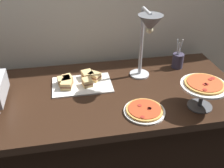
% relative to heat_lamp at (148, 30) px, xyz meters
% --- Properties ---
extents(back_wall, '(4.40, 0.04, 2.40)m').
position_rel_heat_lamp_xyz_m(back_wall, '(-0.33, 0.45, 0.06)').
color(back_wall, beige).
rests_on(back_wall, ground_plane).
extents(buffet_table, '(1.90, 0.84, 0.76)m').
position_rel_heat_lamp_xyz_m(buffet_table, '(-0.33, -0.05, -0.76)').
color(buffet_table, black).
rests_on(buffet_table, ground_plane).
extents(heat_lamp, '(0.15, 0.29, 0.50)m').
position_rel_heat_lamp_xyz_m(heat_lamp, '(0.00, 0.00, 0.00)').
color(heat_lamp, '#B7BABF').
rests_on(heat_lamp, buffet_table).
extents(pizza_plate_front, '(0.24, 0.24, 0.03)m').
position_rel_heat_lamp_xyz_m(pizza_plate_front, '(-0.09, -0.31, -0.37)').
color(pizza_plate_front, white).
rests_on(pizza_plate_front, buffet_table).
extents(pizza_plate_center, '(0.27, 0.27, 0.17)m').
position_rel_heat_lamp_xyz_m(pizza_plate_center, '(0.25, -0.31, -0.24)').
color(pizza_plate_center, '#595B60').
rests_on(pizza_plate_center, buffet_table).
extents(sandwich_platter, '(0.40, 0.25, 0.06)m').
position_rel_heat_lamp_xyz_m(sandwich_platter, '(-0.44, 0.07, -0.36)').
color(sandwich_platter, white).
rests_on(sandwich_platter, buffet_table).
extents(sauce_cup_far, '(0.06, 0.06, 0.03)m').
position_rel_heat_lamp_xyz_m(sauce_cup_far, '(0.39, -0.15, -0.37)').
color(sauce_cup_far, black).
rests_on(sauce_cup_far, buffet_table).
extents(utensil_holder, '(0.08, 0.08, 0.23)m').
position_rel_heat_lamp_xyz_m(utensil_holder, '(0.31, 0.18, -0.32)').
color(utensil_holder, '#383347').
rests_on(utensil_holder, buffet_table).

